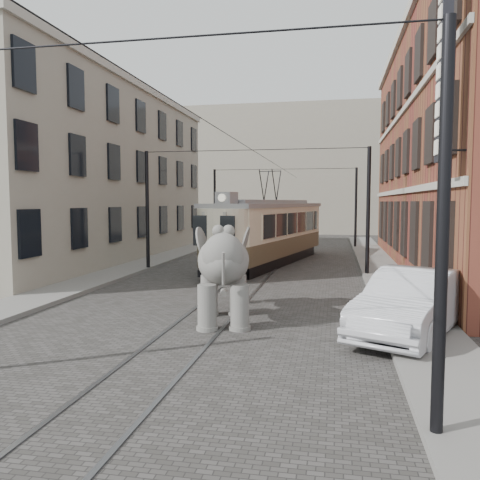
# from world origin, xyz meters

# --- Properties ---
(ground) EXTENTS (120.00, 120.00, 0.00)m
(ground) POSITION_xyz_m (0.00, 0.00, 0.00)
(ground) COLOR #454240
(tram_rails) EXTENTS (1.54, 80.00, 0.02)m
(tram_rails) POSITION_xyz_m (0.00, 0.00, 0.01)
(tram_rails) COLOR slate
(tram_rails) RESTS_ON ground
(sidewalk_right) EXTENTS (2.00, 60.00, 0.15)m
(sidewalk_right) POSITION_xyz_m (6.00, 0.00, 0.07)
(sidewalk_right) COLOR slate
(sidewalk_right) RESTS_ON ground
(sidewalk_left) EXTENTS (2.00, 60.00, 0.15)m
(sidewalk_left) POSITION_xyz_m (-6.50, 0.00, 0.07)
(sidewalk_left) COLOR slate
(sidewalk_left) RESTS_ON ground
(stucco_building) EXTENTS (7.00, 24.00, 10.00)m
(stucco_building) POSITION_xyz_m (-11.00, 10.00, 5.00)
(stucco_building) COLOR gray
(stucco_building) RESTS_ON ground
(distant_block) EXTENTS (28.00, 10.00, 14.00)m
(distant_block) POSITION_xyz_m (0.00, 40.00, 7.00)
(distant_block) COLOR gray
(distant_block) RESTS_ON ground
(catenary) EXTENTS (11.00, 30.20, 6.00)m
(catenary) POSITION_xyz_m (-0.20, 5.00, 3.00)
(catenary) COLOR black
(catenary) RESTS_ON ground
(tram) EXTENTS (5.35, 13.41, 5.21)m
(tram) POSITION_xyz_m (0.13, 9.78, 2.61)
(tram) COLOR beige
(tram) RESTS_ON ground
(elephant) EXTENTS (3.43, 4.96, 2.76)m
(elephant) POSITION_xyz_m (0.58, -3.72, 1.38)
(elephant) COLOR slate
(elephant) RESTS_ON ground
(parked_car) EXTENTS (3.81, 5.50, 1.72)m
(parked_car) POSITION_xyz_m (5.69, -4.18, 0.86)
(parked_car) COLOR silver
(parked_car) RESTS_ON ground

